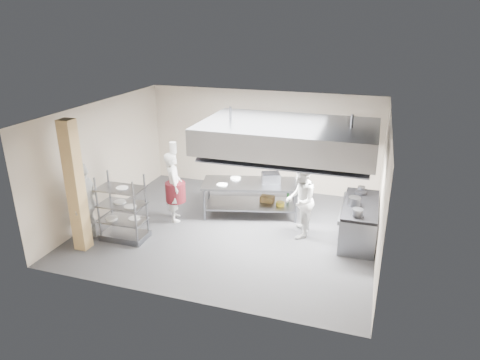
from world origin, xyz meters
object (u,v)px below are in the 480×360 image
(chef_head, at_px, (174,187))
(griddle, at_px, (271,178))
(island, at_px, (251,199))
(chef_line, at_px, (300,200))
(pass_rack, at_px, (122,208))
(cooking_range, at_px, (359,222))
(stockpot, at_px, (354,201))
(chef_plating, at_px, (86,202))

(chef_head, distance_m, griddle, 2.53)
(island, distance_m, chef_line, 1.70)
(pass_rack, distance_m, chef_head, 1.49)
(chef_line, bearing_deg, chef_head, -92.49)
(island, relative_size, cooking_range, 1.26)
(pass_rack, xyz_separation_m, cooking_range, (5.31, 1.73, -0.38))
(pass_rack, distance_m, cooking_range, 5.59)
(pass_rack, bearing_deg, stockpot, 16.19)
(cooking_range, xyz_separation_m, chef_head, (-4.62, -0.41, 0.50))
(chef_head, bearing_deg, island, -92.70)
(chef_plating, xyz_separation_m, griddle, (3.73, 2.72, 0.07))
(chef_head, distance_m, chef_plating, 2.17)
(island, height_order, cooking_range, island)
(island, distance_m, stockpot, 2.80)
(chef_line, xyz_separation_m, griddle, (-0.96, 0.98, 0.11))
(chef_head, bearing_deg, griddle, -93.36)
(griddle, bearing_deg, pass_rack, -161.76)
(pass_rack, xyz_separation_m, chef_plating, (-0.77, -0.29, 0.16))
(cooking_range, relative_size, chef_plating, 1.04)
(island, xyz_separation_m, griddle, (0.48, 0.21, 0.57))
(pass_rack, bearing_deg, griddle, 38.28)
(cooking_range, bearing_deg, island, 170.23)
(cooking_range, height_order, chef_head, chef_head)
(pass_rack, height_order, chef_plating, chef_plating)
(griddle, relative_size, stockpot, 1.71)
(island, bearing_deg, stockpot, -27.38)
(island, distance_m, pass_rack, 3.34)
(chef_line, distance_m, griddle, 1.38)
(cooking_range, bearing_deg, chef_head, -174.94)
(stockpot, bearing_deg, griddle, 159.43)
(chef_line, bearing_deg, stockpot, 92.43)
(cooking_range, bearing_deg, chef_plating, -161.64)
(chef_plating, bearing_deg, chef_head, 120.83)
(cooking_range, distance_m, chef_head, 4.67)
(chef_plating, bearing_deg, island, 110.72)
(chef_head, relative_size, stockpot, 6.55)
(pass_rack, relative_size, chef_plating, 0.83)
(cooking_range, relative_size, griddle, 4.18)
(stockpot, bearing_deg, chef_head, -176.37)
(pass_rack, bearing_deg, chef_line, 19.17)
(pass_rack, xyz_separation_m, griddle, (2.96, 2.42, 0.23))
(griddle, bearing_deg, cooking_range, -37.63)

